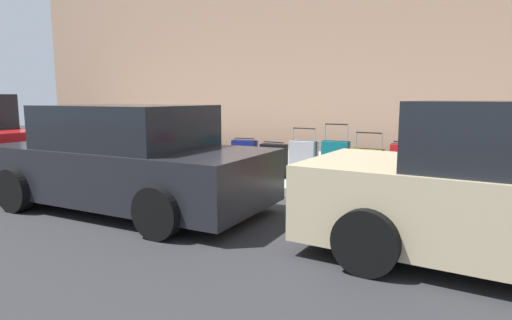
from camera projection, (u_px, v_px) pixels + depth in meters
name	position (u px, v px, depth m)	size (l,w,h in m)	color
ground_plane	(208.00, 187.00, 7.91)	(40.00, 40.00, 0.00)	#28282B
sidewalk_curb	(268.00, 165.00, 10.08)	(18.00, 5.00, 0.14)	#9E9B93
suitcase_maroon_0	(435.00, 177.00, 6.66)	(0.42, 0.20, 0.62)	maroon
suitcase_red_1	(401.00, 168.00, 6.87)	(0.36, 0.24, 0.83)	red
suitcase_olive_2	(368.00, 168.00, 7.14)	(0.51, 0.28, 0.96)	#59601E
suitcase_teal_3	(335.00, 162.00, 7.53)	(0.48, 0.22, 1.07)	#0F606B
suitcase_silver_4	(303.00, 161.00, 7.81)	(0.50, 0.27, 0.98)	#9EA0A8
suitcase_black_5	(274.00, 161.00, 8.11)	(0.50, 0.28, 0.70)	black
suitcase_navy_6	(244.00, 158.00, 8.33)	(0.49, 0.24, 0.75)	navy
fire_hydrant	(210.00, 153.00, 8.69)	(0.39, 0.21, 0.74)	#D89E0C
bollard_post	(181.00, 150.00, 8.84)	(0.14, 0.14, 0.85)	brown
parking_meter	(500.00, 143.00, 6.45)	(0.12, 0.09, 1.27)	slate
parked_car_charcoal_1	(128.00, 160.00, 6.33)	(4.31, 2.11, 1.55)	black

